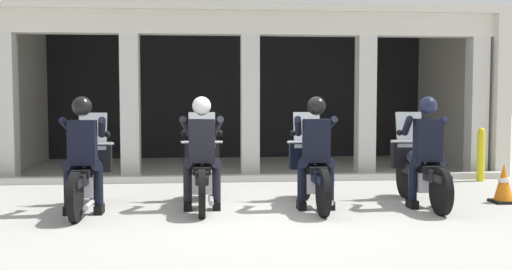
{
  "coord_description": "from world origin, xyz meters",
  "views": [
    {
      "loc": [
        -0.77,
        -8.05,
        1.58
      ],
      "look_at": [
        0.0,
        0.57,
        1.02
      ],
      "focal_mm": 41.43,
      "sensor_mm": 36.0,
      "label": 1
    }
  ],
  "objects_px": {
    "police_officer_center_left": "(202,143)",
    "motorcycle_center_right": "(312,171)",
    "bollard_kerbside": "(481,154)",
    "traffic_cone_flank": "(504,184)",
    "motorcycle_far_left": "(88,174)",
    "police_officer_far_right": "(427,142)",
    "police_officer_center_right": "(316,143)",
    "police_officer_far_left": "(83,145)",
    "motorcycle_far_right": "(419,170)",
    "motorcycle_center_left": "(202,172)"
  },
  "relations": [
    {
      "from": "traffic_cone_flank",
      "to": "motorcycle_center_left",
      "type": "bearing_deg",
      "value": 178.26
    },
    {
      "from": "motorcycle_far_right",
      "to": "police_officer_center_left",
      "type": "bearing_deg",
      "value": -177.04
    },
    {
      "from": "police_officer_far_left",
      "to": "police_officer_center_left",
      "type": "height_order",
      "value": "same"
    },
    {
      "from": "police_officer_center_left",
      "to": "bollard_kerbside",
      "type": "height_order",
      "value": "police_officer_center_left"
    },
    {
      "from": "traffic_cone_flank",
      "to": "police_officer_far_right",
      "type": "bearing_deg",
      "value": -167.73
    },
    {
      "from": "motorcycle_far_left",
      "to": "police_officer_center_left",
      "type": "relative_size",
      "value": 1.29
    },
    {
      "from": "police_officer_center_left",
      "to": "motorcycle_far_right",
      "type": "xyz_separation_m",
      "value": [
        3.18,
        0.15,
        -0.44
      ]
    },
    {
      "from": "motorcycle_far_left",
      "to": "motorcycle_center_right",
      "type": "height_order",
      "value": "same"
    },
    {
      "from": "motorcycle_far_left",
      "to": "motorcycle_far_right",
      "type": "relative_size",
      "value": 1.0
    },
    {
      "from": "motorcycle_center_right",
      "to": "police_officer_far_right",
      "type": "height_order",
      "value": "police_officer_far_right"
    },
    {
      "from": "police_officer_far_right",
      "to": "police_officer_center_right",
      "type": "bearing_deg",
      "value": 179.21
    },
    {
      "from": "police_officer_center_right",
      "to": "traffic_cone_flank",
      "type": "distance_m",
      "value": 2.98
    },
    {
      "from": "motorcycle_center_left",
      "to": "police_officer_far_right",
      "type": "height_order",
      "value": "police_officer_far_right"
    },
    {
      "from": "police_officer_center_right",
      "to": "police_officer_far_right",
      "type": "height_order",
      "value": "same"
    },
    {
      "from": "police_officer_far_right",
      "to": "traffic_cone_flank",
      "type": "bearing_deg",
      "value": 12.58
    },
    {
      "from": "motorcycle_center_right",
      "to": "motorcycle_far_right",
      "type": "distance_m",
      "value": 1.59
    },
    {
      "from": "motorcycle_far_left",
      "to": "police_officer_far_left",
      "type": "height_order",
      "value": "police_officer_far_left"
    },
    {
      "from": "police_officer_far_right",
      "to": "traffic_cone_flank",
      "type": "height_order",
      "value": "police_officer_far_right"
    },
    {
      "from": "traffic_cone_flank",
      "to": "bollard_kerbside",
      "type": "xyz_separation_m",
      "value": [
        0.72,
        2.22,
        0.21
      ]
    },
    {
      "from": "motorcycle_center_right",
      "to": "police_officer_center_right",
      "type": "height_order",
      "value": "police_officer_center_right"
    },
    {
      "from": "police_officer_far_left",
      "to": "motorcycle_center_left",
      "type": "bearing_deg",
      "value": 12.98
    },
    {
      "from": "motorcycle_far_left",
      "to": "bollard_kerbside",
      "type": "bearing_deg",
      "value": 15.64
    },
    {
      "from": "police_officer_far_right",
      "to": "bollard_kerbside",
      "type": "relative_size",
      "value": 1.58
    },
    {
      "from": "bollard_kerbside",
      "to": "police_officer_center_left",
      "type": "bearing_deg",
      "value": -155.52
    },
    {
      "from": "motorcycle_center_left",
      "to": "traffic_cone_flank",
      "type": "xyz_separation_m",
      "value": [
        4.48,
        -0.14,
        -0.21
      ]
    },
    {
      "from": "motorcycle_far_left",
      "to": "traffic_cone_flank",
      "type": "xyz_separation_m",
      "value": [
        6.07,
        0.03,
        -0.21
      ]
    },
    {
      "from": "motorcycle_far_left",
      "to": "police_officer_center_right",
      "type": "xyz_separation_m",
      "value": [
        3.17,
        -0.23,
        0.44
      ]
    },
    {
      "from": "police_officer_center_right",
      "to": "traffic_cone_flank",
      "type": "xyz_separation_m",
      "value": [
        2.89,
        0.25,
        -0.65
      ]
    },
    {
      "from": "police_officer_far_left",
      "to": "traffic_cone_flank",
      "type": "height_order",
      "value": "police_officer_far_left"
    },
    {
      "from": "police_officer_center_left",
      "to": "motorcycle_center_right",
      "type": "distance_m",
      "value": 1.66
    },
    {
      "from": "bollard_kerbside",
      "to": "traffic_cone_flank",
      "type": "bearing_deg",
      "value": -108.06
    },
    {
      "from": "motorcycle_far_left",
      "to": "police_officer_far_left",
      "type": "relative_size",
      "value": 1.29
    },
    {
      "from": "motorcycle_center_left",
      "to": "police_officer_center_right",
      "type": "relative_size",
      "value": 1.29
    },
    {
      "from": "motorcycle_center_left",
      "to": "police_officer_center_right",
      "type": "distance_m",
      "value": 1.69
    },
    {
      "from": "police_officer_far_left",
      "to": "police_officer_far_right",
      "type": "bearing_deg",
      "value": -2.37
    },
    {
      "from": "motorcycle_far_right",
      "to": "police_officer_far_right",
      "type": "xyz_separation_m",
      "value": [
        -0.0,
        -0.28,
        0.44
      ]
    },
    {
      "from": "motorcycle_center_right",
      "to": "bollard_kerbside",
      "type": "bearing_deg",
      "value": 36.83
    },
    {
      "from": "police_officer_far_left",
      "to": "police_officer_center_right",
      "type": "xyz_separation_m",
      "value": [
        3.17,
        0.06,
        0.0
      ]
    },
    {
      "from": "motorcycle_center_left",
      "to": "traffic_cone_flank",
      "type": "height_order",
      "value": "motorcycle_center_left"
    },
    {
      "from": "police_officer_center_right",
      "to": "motorcycle_far_right",
      "type": "bearing_deg",
      "value": 14.67
    },
    {
      "from": "police_officer_center_right",
      "to": "bollard_kerbside",
      "type": "height_order",
      "value": "police_officer_center_right"
    },
    {
      "from": "traffic_cone_flank",
      "to": "police_officer_far_left",
      "type": "bearing_deg",
      "value": -177.08
    },
    {
      "from": "motorcycle_far_left",
      "to": "motorcycle_center_left",
      "type": "height_order",
      "value": "same"
    },
    {
      "from": "police_officer_far_right",
      "to": "bollard_kerbside",
      "type": "distance_m",
      "value": 3.25
    },
    {
      "from": "motorcycle_center_right",
      "to": "traffic_cone_flank",
      "type": "height_order",
      "value": "motorcycle_center_right"
    },
    {
      "from": "motorcycle_center_right",
      "to": "bollard_kerbside",
      "type": "relative_size",
      "value": 2.03
    },
    {
      "from": "police_officer_center_left",
      "to": "motorcycle_center_right",
      "type": "bearing_deg",
      "value": 6.84
    },
    {
      "from": "motorcycle_center_left",
      "to": "motorcycle_far_right",
      "type": "relative_size",
      "value": 1.0
    },
    {
      "from": "police_officer_center_left",
      "to": "traffic_cone_flank",
      "type": "bearing_deg",
      "value": 2.35
    },
    {
      "from": "police_officer_center_right",
      "to": "motorcycle_far_right",
      "type": "relative_size",
      "value": 0.78
    }
  ]
}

